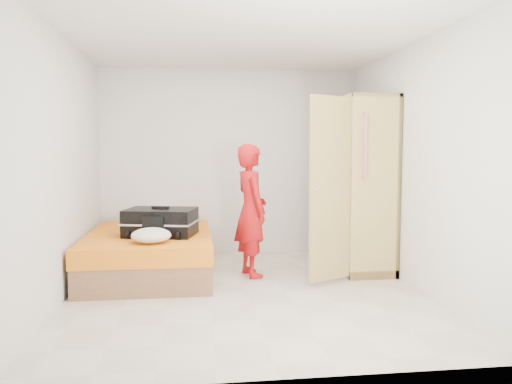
{
  "coord_description": "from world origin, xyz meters",
  "views": [
    {
      "loc": [
        -0.55,
        -5.04,
        1.46
      ],
      "look_at": [
        0.17,
        0.51,
        1.0
      ],
      "focal_mm": 35.0,
      "sensor_mm": 36.0,
      "label": 1
    }
  ],
  "objects": [
    {
      "name": "room",
      "position": [
        0.0,
        0.0,
        1.3
      ],
      "size": [
        4.0,
        4.02,
        2.6
      ],
      "color": "beige",
      "rests_on": "ground"
    },
    {
      "name": "bed",
      "position": [
        -1.05,
        0.89,
        0.25
      ],
      "size": [
        1.42,
        2.02,
        0.5
      ],
      "color": "#966344",
      "rests_on": "ground"
    },
    {
      "name": "wardrobe",
      "position": [
        1.45,
        0.84,
        1.0
      ],
      "size": [
        1.11,
        1.45,
        2.1
      ],
      "color": "#DCC16B",
      "rests_on": "ground"
    },
    {
      "name": "person",
      "position": [
        0.13,
        0.69,
        0.77
      ],
      "size": [
        0.5,
        0.64,
        1.54
      ],
      "primitive_type": "imported",
      "rotation": [
        0.0,
        0.0,
        1.82
      ],
      "color": "red",
      "rests_on": "ground"
    },
    {
      "name": "suitcase",
      "position": [
        -0.91,
        0.69,
        0.65
      ],
      "size": [
        0.89,
        0.73,
        0.33
      ],
      "rotation": [
        0.0,
        0.0,
        -0.23
      ],
      "color": "black",
      "rests_on": "bed"
    },
    {
      "name": "round_cushion",
      "position": [
        -0.98,
        0.23,
        0.58
      ],
      "size": [
        0.42,
        0.42,
        0.16
      ],
      "primitive_type": "ellipsoid",
      "color": "white",
      "rests_on": "bed"
    },
    {
      "name": "pillow",
      "position": [
        -1.09,
        1.74,
        0.55
      ],
      "size": [
        0.65,
        0.44,
        0.11
      ],
      "primitive_type": "cube",
      "rotation": [
        0.0,
        0.0,
        0.25
      ],
      "color": "white",
      "rests_on": "bed"
    }
  ]
}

